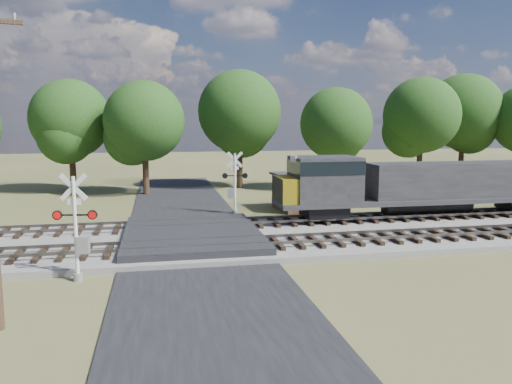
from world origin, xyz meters
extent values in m
plane|color=#4B4C28|center=(0.00, 0.00, 0.00)|extent=(160.00, 160.00, 0.00)
cube|color=gray|center=(10.00, 0.50, 0.15)|extent=(140.00, 10.00, 0.30)
cube|color=black|center=(0.00, 0.00, 0.04)|extent=(7.00, 60.00, 0.08)
cube|color=#262628|center=(0.00, 0.50, 0.32)|extent=(7.00, 9.00, 0.62)
cube|color=black|center=(2.00, -2.00, 0.39)|extent=(44.00, 2.60, 0.18)
cube|color=#5B544E|center=(10.00, -2.72, 0.55)|extent=(140.00, 0.08, 0.15)
cube|color=#5B544E|center=(10.00, -1.28, 0.55)|extent=(140.00, 0.08, 0.15)
cube|color=black|center=(2.00, 3.00, 0.39)|extent=(44.00, 2.60, 0.18)
cube|color=#5B544E|center=(10.00, 2.28, 0.55)|extent=(140.00, 0.08, 0.15)
cube|color=#5B544E|center=(10.00, 3.72, 0.55)|extent=(140.00, 0.08, 0.15)
cylinder|color=silver|center=(-4.93, -5.08, 2.10)|extent=(0.15, 0.15, 4.20)
cylinder|color=gray|center=(-4.93, -5.08, 0.16)|extent=(0.38, 0.38, 0.32)
cube|color=silver|center=(-4.93, -5.08, 3.78)|extent=(1.09, 0.21, 1.10)
cube|color=silver|center=(-4.93, -5.08, 3.78)|extent=(1.09, 0.21, 1.10)
cube|color=silver|center=(-4.93, -5.08, 3.20)|extent=(0.52, 0.11, 0.23)
cube|color=black|center=(-4.93, -5.08, 2.68)|extent=(1.67, 0.31, 0.06)
cylinder|color=red|center=(-5.61, -4.98, 2.68)|extent=(0.39, 0.16, 0.38)
cylinder|color=red|center=(-4.26, -5.18, 2.68)|extent=(0.39, 0.16, 0.38)
cube|color=gray|center=(-4.68, -5.12, 1.47)|extent=(0.51, 0.38, 0.68)
cylinder|color=silver|center=(3.44, 7.93, 2.09)|extent=(0.15, 0.15, 4.19)
cylinder|color=gray|center=(3.44, 7.93, 0.16)|extent=(0.38, 0.38, 0.31)
cube|color=silver|center=(3.44, 7.93, 3.77)|extent=(1.09, 0.21, 1.10)
cube|color=silver|center=(3.44, 7.93, 3.77)|extent=(1.09, 0.21, 1.10)
cube|color=silver|center=(3.44, 7.93, 3.19)|extent=(0.52, 0.11, 0.23)
cube|color=black|center=(3.44, 7.93, 2.67)|extent=(1.67, 0.32, 0.06)
cylinder|color=red|center=(4.12, 7.83, 2.67)|extent=(0.39, 0.16, 0.38)
cylinder|color=red|center=(2.77, 8.03, 2.67)|extent=(0.39, 0.16, 0.38)
cube|color=gray|center=(3.18, 7.97, 1.47)|extent=(0.51, 0.38, 0.68)
cube|color=#472C1E|center=(8.52, 8.84, 1.22)|extent=(3.80, 3.80, 2.45)
cube|color=#29292B|center=(8.52, 8.84, 2.53)|extent=(4.18, 4.18, 0.17)
cylinder|color=black|center=(-9.26, 22.03, 2.52)|extent=(0.56, 0.56, 5.04)
sphere|color=#183611|center=(-9.26, 22.03, 6.56)|extent=(7.06, 7.06, 7.06)
cylinder|color=black|center=(-2.72, 18.51, 2.45)|extent=(0.56, 0.56, 4.90)
sphere|color=#183611|center=(-2.72, 18.51, 6.37)|extent=(6.85, 6.85, 6.85)
cylinder|color=black|center=(6.00, 21.51, 2.79)|extent=(0.56, 0.56, 5.57)
sphere|color=#183611|center=(6.00, 21.51, 7.25)|extent=(7.80, 7.80, 7.80)
cylinder|color=black|center=(14.45, 18.38, 2.36)|extent=(0.56, 0.56, 4.72)
sphere|color=#183611|center=(14.45, 18.38, 6.14)|extent=(6.61, 6.61, 6.61)
cylinder|color=black|center=(23.91, 20.12, 2.66)|extent=(0.56, 0.56, 5.33)
sphere|color=#183611|center=(23.91, 20.12, 6.93)|extent=(7.46, 7.46, 7.46)
cylinder|color=black|center=(29.96, 22.30, 2.82)|extent=(0.56, 0.56, 5.64)
sphere|color=#183611|center=(29.96, 22.30, 7.33)|extent=(7.90, 7.90, 7.90)
camera|label=1|loc=(-1.67, -25.37, 6.32)|focal=35.00mm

